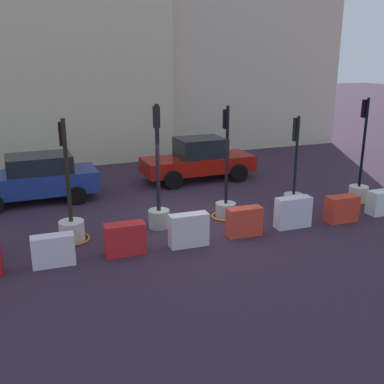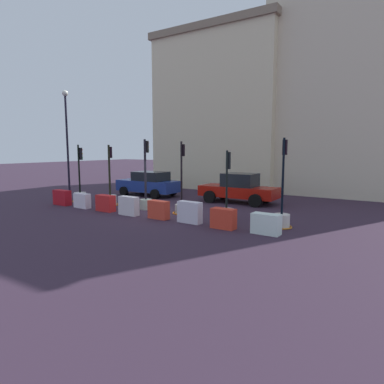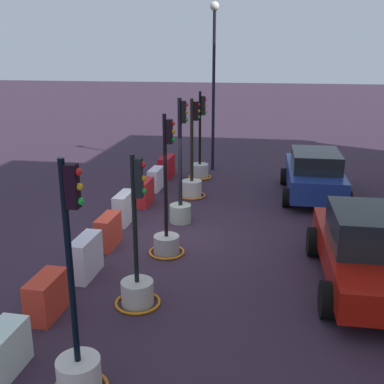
{
  "view_description": "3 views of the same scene",
  "coord_description": "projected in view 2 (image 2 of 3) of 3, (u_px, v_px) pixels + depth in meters",
  "views": [
    {
      "loc": [
        -4.85,
        -11.82,
        4.86
      ],
      "look_at": [
        0.03,
        0.45,
        0.89
      ],
      "focal_mm": 42.23,
      "sensor_mm": 36.0,
      "label": 1
    },
    {
      "loc": [
        10.27,
        -13.05,
        3.16
      ],
      "look_at": [
        1.34,
        0.82,
        1.02
      ],
      "focal_mm": 31.53,
      "sensor_mm": 36.0,
      "label": 2
    },
    {
      "loc": [
        11.56,
        2.62,
        4.91
      ],
      "look_at": [
        -0.52,
        0.65,
        1.13
      ],
      "focal_mm": 43.61,
      "sensor_mm": 36.0,
      "label": 3
    }
  ],
  "objects": [
    {
      "name": "construction_barrier_1",
      "position": [
        82.0,
        201.0,
        17.96
      ],
      "size": [
        1.02,
        0.41,
        0.77
      ],
      "color": "white",
      "rests_on": "ground_plane"
    },
    {
      "name": "construction_barrier_2",
      "position": [
        106.0,
        203.0,
        17.01
      ],
      "size": [
        1.04,
        0.48,
        0.82
      ],
      "color": "red",
      "rests_on": "ground_plane"
    },
    {
      "name": "construction_barrier_0",
      "position": [
        62.0,
        198.0,
        18.9
      ],
      "size": [
        1.16,
        0.47,
        0.84
      ],
      "color": "red",
      "rests_on": "ground_plane"
    },
    {
      "name": "car_blue_estate",
      "position": [
        149.0,
        184.0,
        22.56
      ],
      "size": [
        4.29,
        2.16,
        1.62
      ],
      "color": "navy",
      "rests_on": "ground_plane"
    },
    {
      "name": "building_corner_block",
      "position": [
        361.0,
        79.0,
        23.44
      ],
      "size": [
        11.37,
        8.67,
        15.88
      ],
      "color": "beige",
      "rests_on": "ground_plane"
    },
    {
      "name": "traffic_light_0",
      "position": [
        80.0,
        193.0,
        20.04
      ],
      "size": [
        0.92,
        0.92,
        3.37
      ],
      "color": "silver",
      "rests_on": "ground_plane"
    },
    {
      "name": "street_lamp_post",
      "position": [
        67.0,
        130.0,
        20.6
      ],
      "size": [
        0.36,
        0.36,
        6.64
      ],
      "color": "black",
      "rests_on": "ground_plane"
    },
    {
      "name": "traffic_light_3",
      "position": [
        182.0,
        203.0,
        16.37
      ],
      "size": [
        0.9,
        0.9,
        3.48
      ],
      "color": "#B0AAA4",
      "rests_on": "ground_plane"
    },
    {
      "name": "traffic_light_5",
      "position": [
        282.0,
        214.0,
        13.48
      ],
      "size": [
        0.86,
        0.86,
        3.57
      ],
      "color": "silver",
      "rests_on": "ground_plane"
    },
    {
      "name": "building_main_facade",
      "position": [
        234.0,
        113.0,
        28.85
      ],
      "size": [
        10.52,
        10.05,
        12.25
      ],
      "color": "beige",
      "rests_on": "ground_plane"
    },
    {
      "name": "traffic_light_4",
      "position": [
        226.0,
        209.0,
        15.01
      ],
      "size": [
        0.92,
        0.92,
        3.07
      ],
      "color": "beige",
      "rests_on": "ground_plane"
    },
    {
      "name": "construction_barrier_6",
      "position": [
        223.0,
        219.0,
        13.33
      ],
      "size": [
        1.0,
        0.49,
        0.8
      ],
      "color": "red",
      "rests_on": "ground_plane"
    },
    {
      "name": "traffic_light_2",
      "position": [
        146.0,
        195.0,
        17.48
      ],
      "size": [
        0.63,
        0.63,
        3.62
      ],
      "color": "#ACB7A3",
      "rests_on": "ground_plane"
    },
    {
      "name": "construction_barrier_4",
      "position": [
        159.0,
        210.0,
        15.17
      ],
      "size": [
        1.01,
        0.42,
        0.82
      ],
      "color": "red",
      "rests_on": "ground_plane"
    },
    {
      "name": "construction_barrier_3",
      "position": [
        129.0,
        206.0,
        16.0
      ],
      "size": [
        1.06,
        0.4,
        0.89
      ],
      "color": "silver",
      "rests_on": "ground_plane"
    },
    {
      "name": "construction_barrier_5",
      "position": [
        190.0,
        212.0,
        14.32
      ],
      "size": [
        1.08,
        0.42,
        0.92
      ],
      "color": "silver",
      "rests_on": "ground_plane"
    },
    {
      "name": "traffic_light_1",
      "position": [
        110.0,
        196.0,
        18.8
      ],
      "size": [
        0.96,
        0.96,
        3.35
      ],
      "color": "silver",
      "rests_on": "ground_plane"
    },
    {
      "name": "construction_barrier_7",
      "position": [
        266.0,
        224.0,
        12.46
      ],
      "size": [
        1.08,
        0.51,
        0.77
      ],
      "color": "white",
      "rests_on": "ground_plane"
    },
    {
      "name": "car_red_compact",
      "position": [
        239.0,
        189.0,
        19.58
      ],
      "size": [
        4.55,
        2.12,
        1.73
      ],
      "color": "#A1130A",
      "rests_on": "ground_plane"
    },
    {
      "name": "ground_plane",
      "position": [
        160.0,
        212.0,
        16.8
      ],
      "size": [
        120.0,
        120.0,
        0.0
      ],
      "primitive_type": "plane",
      "color": "#332334"
    }
  ]
}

